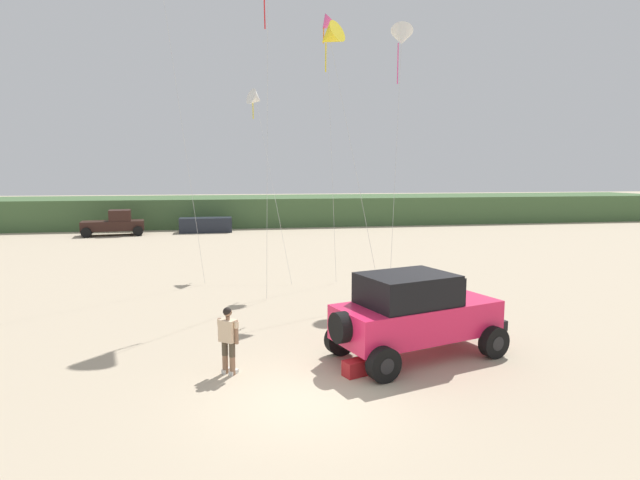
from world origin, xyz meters
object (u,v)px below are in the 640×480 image
person_watching (228,337)px  kite_pink_ribbon (256,99)px  kite_black_sled (330,37)px  kite_blue_swept (327,25)px  jeep (415,313)px  distant_sedan (206,225)px  cooler_box (355,368)px  kite_yellow_diamond (402,38)px  distant_pickup (115,223)px

person_watching → kite_pink_ribbon: kite_pink_ribbon is taller
kite_pink_ribbon → kite_black_sled: 7.16m
kite_pink_ribbon → kite_blue_swept: bearing=-32.8°
jeep → distant_sedan: jeep is taller
jeep → distant_sedan: bearing=102.0°
distant_sedan → jeep: bearing=-79.4°
jeep → cooler_box: 2.35m
cooler_box → person_watching: bearing=146.7°
jeep → distant_sedan: (-6.57, 30.83, -0.60)m
distant_sedan → kite_yellow_diamond: kite_yellow_diamond is taller
kite_blue_swept → kite_yellow_diamond: 4.57m
distant_sedan → kite_yellow_diamond: bearing=-68.7°
jeep → kite_pink_ribbon: size_ratio=0.55×
kite_black_sled → person_watching: bearing=-116.1°
kite_blue_swept → kite_pink_ribbon: size_ratio=1.34×
kite_black_sled → distant_pickup: bearing=120.5°
distant_sedan → kite_blue_swept: (6.61, -18.28, 11.23)m
jeep → kite_black_sled: kite_black_sled is taller
person_watching → kite_black_sled: size_ratio=0.15×
person_watching → kite_yellow_diamond: 15.29m
jeep → kite_pink_ribbon: kite_pink_ribbon is taller
distant_sedan → kite_black_sled: kite_black_sled is taller
kite_blue_swept → kite_yellow_diamond: size_ratio=1.11×
jeep → cooler_box: (-1.87, -1.00, -1.01)m
distant_sedan → kite_yellow_diamond: (9.13, -21.84, 9.89)m
jeep → distant_pickup: (-13.50, 29.93, -0.26)m
distant_pickup → kite_black_sled: size_ratio=0.44×
distant_pickup → distant_sedan: bearing=7.4°
cooler_box → kite_blue_swept: (1.91, 13.56, 11.64)m
distant_sedan → distant_pickup: bearing=-174.0°
cooler_box → distant_sedan: distant_sedan is taller
cooler_box → kite_black_sled: (1.17, 9.16, 9.97)m
person_watching → distant_pickup: (-8.64, 30.29, 0.00)m
kite_blue_swept → kite_pink_ribbon: kite_blue_swept is taller
distant_sedan → kite_blue_swept: 22.44m
kite_blue_swept → kite_pink_ribbon: bearing=147.2°
kite_black_sled → kite_pink_ribbon: bearing=111.4°
cooler_box → kite_pink_ribbon: kite_pink_ribbon is taller
cooler_box → kite_blue_swept: size_ratio=0.05×
person_watching → kite_pink_ribbon: (1.63, 15.03, 7.67)m
jeep → kite_blue_swept: kite_blue_swept is taller
kite_pink_ribbon → kite_black_sled: bearing=-68.6°
kite_black_sled → kite_yellow_diamond: bearing=14.4°
jeep → distant_pickup: 32.84m
kite_pink_ribbon → distant_sedan: bearing=101.6°
kite_pink_ribbon → kite_yellow_diamond: size_ratio=0.83×
kite_blue_swept → kite_black_sled: kite_blue_swept is taller
cooler_box → kite_pink_ribbon: bearing=73.9°
distant_sedan → kite_pink_ribbon: size_ratio=0.46×
person_watching → distant_sedan: bearing=93.1°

